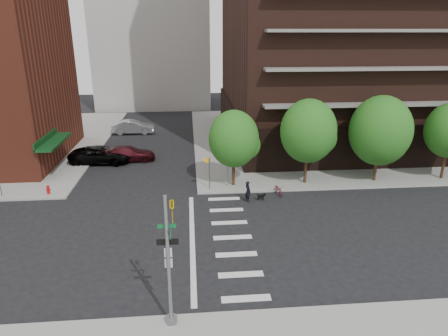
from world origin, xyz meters
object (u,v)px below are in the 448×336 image
Objects in this scene: traffic_signal at (170,272)px; dog_walker at (248,191)px; parked_car_silver at (133,127)px; scooter at (278,189)px; parked_car_maroon at (128,154)px; parked_car_black at (101,155)px; fire_hydrant at (48,189)px.

traffic_signal reaches higher than dog_walker.
traffic_signal is 1.17× the size of parked_car_silver.
parked_car_maroon is at bearing 135.30° from scooter.
parked_car_black is 3.62× the size of dog_walker.
fire_hydrant is at bearing 167.73° from parked_car_silver.
parked_car_black is 16.43m from dog_walker.
dog_walker is (10.23, -10.71, 0.06)m from parked_car_maroon.
parked_car_black is 1.15× the size of parked_car_silver.
fire_hydrant is 0.12× the size of parked_car_black.
traffic_signal is 1.17× the size of parked_car_maroon.
parked_car_black is 3.68× the size of scooter.
fire_hydrant is at bearing 58.21° from dog_walker.
parked_car_silver is (4.10, 19.35, 0.29)m from fire_hydrant.
scooter is (13.71, -20.65, -0.42)m from parked_car_silver.
fire_hydrant is 0.46× the size of scooter.
parked_car_silver is at bearing -4.66° from parked_car_black.
fire_hydrant is at bearing 166.30° from parked_car_black.
dog_walker reaches higher than scooter.
parked_car_silver is at bearing 99.71° from traffic_signal.
fire_hydrant is 19.78m from parked_car_silver.
dog_walker is at bearing -9.00° from fire_hydrant.
parked_car_maroon reaches higher than scooter.
parked_car_maroon is 3.23× the size of scooter.
traffic_signal is 3.76× the size of scooter.
traffic_signal reaches higher than parked_car_black.
parked_car_black is at bearing 92.69° from parked_car_maroon.
parked_car_maroon is 11.09m from parked_car_silver.
parked_car_black is 1.14× the size of parked_car_maroon.
scooter is at bearing -132.50° from parked_car_maroon.
traffic_signal reaches higher than scooter.
parked_car_black is 11.54m from parked_car_silver.
traffic_signal is at bearing -170.59° from parked_car_silver.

